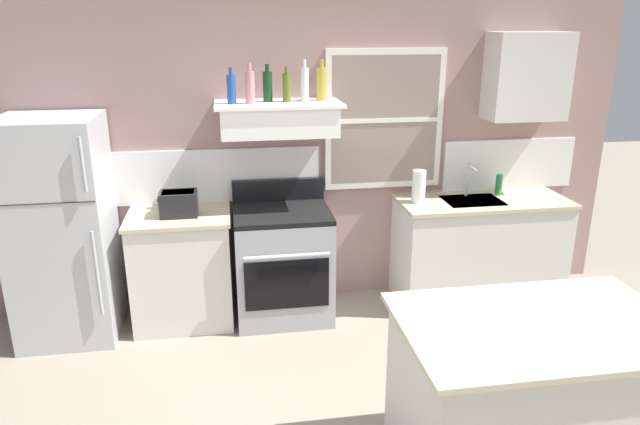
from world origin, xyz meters
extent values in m
cube|color=gray|center=(0.00, 2.23, 1.35)|extent=(5.40, 0.06, 2.70)
cube|color=white|center=(-1.15, 2.19, 1.13)|extent=(2.50, 0.02, 0.44)
cube|color=white|center=(1.80, 2.19, 1.13)|extent=(1.20, 0.02, 0.44)
cube|color=white|center=(0.65, 2.18, 1.55)|extent=(1.00, 0.04, 1.15)
cube|color=gray|center=(0.65, 2.17, 1.55)|extent=(0.90, 0.01, 1.05)
cube|color=white|center=(0.65, 2.16, 1.55)|extent=(0.90, 0.02, 0.04)
cube|color=#B7BABC|center=(-1.90, 1.84, 0.85)|extent=(0.70, 0.68, 1.69)
cube|color=#333333|center=(-1.90, 1.50, 1.16)|extent=(0.69, 0.00, 0.01)
cylinder|color=#A5A8AD|center=(-1.60, 1.47, 0.64)|extent=(0.02, 0.02, 0.64)
cylinder|color=#A5A8AD|center=(-1.60, 1.47, 1.43)|extent=(0.02, 0.02, 0.37)
cube|color=silver|center=(-1.05, 1.90, 0.44)|extent=(0.76, 0.60, 0.88)
cube|color=#C6B793|center=(-1.05, 1.90, 0.90)|extent=(0.79, 0.63, 0.03)
cube|color=black|center=(-1.04, 1.87, 1.01)|extent=(0.28, 0.20, 0.19)
cube|color=black|center=(-1.04, 1.87, 1.09)|extent=(0.24, 0.16, 0.01)
cube|color=black|center=(-1.18, 1.87, 1.04)|extent=(0.02, 0.03, 0.02)
cube|color=#9EA0A5|center=(-0.25, 1.86, 0.43)|extent=(0.76, 0.64, 0.87)
cube|color=black|center=(-0.25, 1.86, 0.89)|extent=(0.76, 0.64, 0.04)
cube|color=black|center=(-0.25, 2.15, 1.00)|extent=(0.76, 0.06, 0.18)
cube|color=black|center=(-0.25, 1.54, 0.42)|extent=(0.65, 0.01, 0.40)
cylinder|color=silver|center=(-0.25, 1.50, 0.67)|extent=(0.65, 0.03, 0.03)
cube|color=white|center=(-0.25, 1.96, 1.61)|extent=(0.88, 0.48, 0.22)
cube|color=#262628|center=(-0.25, 1.74, 1.53)|extent=(0.75, 0.02, 0.04)
cube|color=white|center=(-0.25, 1.96, 1.73)|extent=(0.96, 0.52, 0.02)
cylinder|color=#1E478C|center=(-0.60, 1.92, 1.85)|extent=(0.07, 0.07, 0.21)
cylinder|color=#1E478C|center=(-0.60, 1.92, 1.98)|extent=(0.03, 0.03, 0.05)
cylinder|color=#C67F84|center=(-0.46, 1.91, 1.86)|extent=(0.07, 0.07, 0.24)
cylinder|color=#C67F84|center=(-0.46, 1.91, 2.01)|extent=(0.03, 0.03, 0.06)
cylinder|color=#143819|center=(-0.32, 2.00, 1.86)|extent=(0.07, 0.07, 0.22)
cylinder|color=#143819|center=(-0.32, 2.00, 2.00)|extent=(0.03, 0.03, 0.06)
cylinder|color=#4C601E|center=(-0.18, 1.97, 1.85)|extent=(0.06, 0.06, 0.21)
cylinder|color=#4C601E|center=(-0.18, 1.97, 1.98)|extent=(0.03, 0.03, 0.05)
cylinder|color=silver|center=(-0.04, 1.98, 1.87)|extent=(0.06, 0.06, 0.25)
cylinder|color=silver|center=(-0.04, 1.98, 2.03)|extent=(0.03, 0.03, 0.06)
cylinder|color=#B29333|center=(0.09, 2.02, 1.87)|extent=(0.08, 0.08, 0.25)
cylinder|color=#B29333|center=(0.09, 2.02, 2.02)|extent=(0.03, 0.03, 0.06)
cube|color=silver|center=(1.45, 1.90, 0.44)|extent=(1.40, 0.60, 0.88)
cube|color=#C6B793|center=(1.45, 1.90, 0.90)|extent=(1.43, 0.63, 0.03)
cube|color=#B7BABC|center=(1.35, 1.88, 0.90)|extent=(0.48, 0.36, 0.01)
cylinder|color=silver|center=(1.35, 2.02, 1.05)|extent=(0.03, 0.03, 0.28)
cylinder|color=silver|center=(1.35, 1.94, 1.17)|extent=(0.02, 0.16, 0.02)
cylinder|color=white|center=(0.88, 1.90, 1.04)|extent=(0.11, 0.11, 0.27)
cylinder|color=#268C3F|center=(1.63, 2.00, 1.00)|extent=(0.06, 0.06, 0.18)
cube|color=silver|center=(0.85, -0.12, 0.44)|extent=(1.32, 0.82, 0.88)
cube|color=#C6B793|center=(0.85, -0.12, 0.90)|extent=(1.40, 0.90, 0.03)
cube|color=silver|center=(1.80, 2.04, 1.90)|extent=(0.64, 0.32, 0.70)
camera|label=1|loc=(-0.64, -2.46, 2.33)|focal=32.43mm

